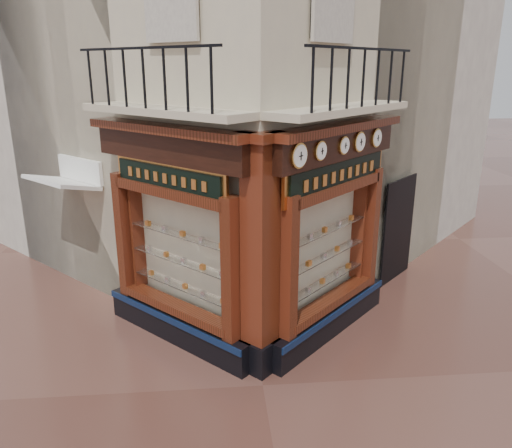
{
  "coord_description": "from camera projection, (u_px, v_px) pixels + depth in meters",
  "views": [
    {
      "loc": [
        -0.73,
        -6.8,
        4.9
      ],
      "look_at": [
        0.07,
        2.0,
        2.09
      ],
      "focal_mm": 35.0,
      "sensor_mm": 36.0,
      "label": 1
    }
  ],
  "objects": [
    {
      "name": "shopfront_right",
      "position": [
        332.0,
        235.0,
        9.01
      ],
      "size": [
        2.86,
        2.86,
        3.98
      ],
      "rotation": [
        0.0,
        0.0,
        0.79
      ],
      "color": "black",
      "rests_on": "ground"
    },
    {
      "name": "signboard_right",
      "position": [
        338.0,
        174.0,
        8.62
      ],
      "size": [
        2.27,
        2.27,
        0.61
      ],
      "rotation": [
        0.0,
        0.0,
        0.79
      ],
      "color": "#E29142",
      "rests_on": "ground"
    },
    {
      "name": "clock_b",
      "position": [
        320.0,
        151.0,
        7.82
      ],
      "size": [
        0.26,
        0.26,
        0.31
      ],
      "rotation": [
        0.0,
        0.0,
        0.79
      ],
      "color": "gold",
      "rests_on": "ground"
    },
    {
      "name": "main_building",
      "position": [
        238.0,
        18.0,
        12.02
      ],
      "size": [
        11.31,
        11.31,
        12.0
      ],
      "primitive_type": "cube",
      "rotation": [
        0.0,
        0.0,
        0.79
      ],
      "color": "#BDAF93",
      "rests_on": "ground"
    },
    {
      "name": "awning",
      "position": [
        75.0,
        296.0,
        11.11
      ],
      "size": [
        1.75,
        1.75,
        0.3
      ],
      "primitive_type": null,
      "rotation": [
        0.24,
        0.0,
        2.36
      ],
      "color": "white",
      "rests_on": "ground"
    },
    {
      "name": "signboard_left",
      "position": [
        168.0,
        178.0,
        8.37
      ],
      "size": [
        1.96,
        1.96,
        0.52
      ],
      "rotation": [
        0.0,
        0.0,
        2.36
      ],
      "color": "#E29142",
      "rests_on": "ground"
    },
    {
      "name": "clock_a",
      "position": [
        299.0,
        156.0,
        7.4
      ],
      "size": [
        0.31,
        0.31,
        0.39
      ],
      "rotation": [
        0.0,
        0.0,
        0.79
      ],
      "color": "gold",
      "rests_on": "ground"
    },
    {
      "name": "balcony",
      "position": [
        254.0,
        109.0,
        8.13
      ],
      "size": [
        5.94,
        2.97,
        1.03
      ],
      "color": "#BDAF93",
      "rests_on": "ground"
    },
    {
      "name": "clock_c",
      "position": [
        344.0,
        145.0,
        8.35
      ],
      "size": [
        0.25,
        0.25,
        0.31
      ],
      "rotation": [
        0.0,
        0.0,
        0.79
      ],
      "color": "gold",
      "rests_on": "ground"
    },
    {
      "name": "clock_d",
      "position": [
        360.0,
        142.0,
        8.74
      ],
      "size": [
        0.29,
        0.29,
        0.36
      ],
      "rotation": [
        0.0,
        0.0,
        0.79
      ],
      "color": "gold",
      "rests_on": "ground"
    },
    {
      "name": "clock_e",
      "position": [
        376.0,
        138.0,
        9.21
      ],
      "size": [
        0.28,
        0.28,
        0.35
      ],
      "rotation": [
        0.0,
        0.0,
        0.79
      ],
      "color": "gold",
      "rests_on": "ground"
    },
    {
      "name": "shopfront_left",
      "position": [
        175.0,
        240.0,
        8.76
      ],
      "size": [
        2.86,
        2.86,
        3.98
      ],
      "rotation": [
        0.0,
        0.0,
        2.36
      ],
      "color": "black",
      "rests_on": "ground"
    },
    {
      "name": "neighbour_left",
      "position": [
        147.0,
        43.0,
        14.31
      ],
      "size": [
        11.31,
        11.31,
        11.0
      ],
      "primitive_type": "cube",
      "rotation": [
        0.0,
        0.0,
        0.79
      ],
      "color": "beige",
      "rests_on": "ground"
    },
    {
      "name": "ground",
      "position": [
        263.0,
        385.0,
        8.0
      ],
      "size": [
        80.0,
        80.0,
        0.0
      ],
      "primitive_type": "plane",
      "color": "#522F26",
      "rests_on": "ground"
    },
    {
      "name": "corner_pilaster",
      "position": [
        260.0,
        261.0,
        7.88
      ],
      "size": [
        0.85,
        0.85,
        3.98
      ],
      "rotation": [
        0.0,
        0.0,
        0.79
      ],
      "color": "black",
      "rests_on": "ground"
    },
    {
      "name": "neighbour_right",
      "position": [
        317.0,
        44.0,
        14.73
      ],
      "size": [
        11.31,
        11.31,
        11.0
      ],
      "primitive_type": "cube",
      "rotation": [
        0.0,
        0.0,
        0.79
      ],
      "color": "beige",
      "rests_on": "ground"
    }
  ]
}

